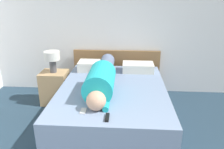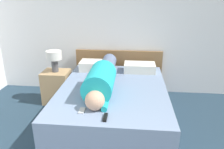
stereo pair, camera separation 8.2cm
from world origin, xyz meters
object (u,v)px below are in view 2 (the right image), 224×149
object	(u,v)px
person_lying	(102,77)
pillow_near_headboard	(96,66)
bed	(113,105)
table_lamp	(54,57)
nightstand	(57,87)
pillow_second	(140,68)
tv_remote	(105,117)
cell_phone	(82,111)

from	to	relation	value
person_lying	pillow_near_headboard	bearing A→B (deg)	105.87
bed	pillow_near_headboard	distance (m)	0.86
table_lamp	pillow_near_headboard	world-z (taller)	table_lamp
nightstand	person_lying	bearing A→B (deg)	-33.77
pillow_second	nightstand	bearing A→B (deg)	-174.36
person_lying	tv_remote	bearing A→B (deg)	-79.89
table_lamp	person_lying	bearing A→B (deg)	-33.77
table_lamp	tv_remote	world-z (taller)	table_lamp
nightstand	pillow_second	xyz separation A→B (m)	(1.41, 0.14, 0.35)
person_lying	pillow_near_headboard	size ratio (longest dim) A/B	3.08
cell_phone	pillow_near_headboard	bearing A→B (deg)	92.72
pillow_near_headboard	bed	bearing A→B (deg)	-63.36
table_lamp	pillow_second	distance (m)	1.43
table_lamp	pillow_near_headboard	xyz separation A→B (m)	(0.68, 0.14, -0.17)
person_lying	table_lamp	bearing A→B (deg)	146.23
person_lying	cell_phone	size ratio (longest dim) A/B	12.79
nightstand	pillow_near_headboard	xyz separation A→B (m)	(0.68, 0.14, 0.36)
table_lamp	pillow_second	xyz separation A→B (m)	(1.41, 0.14, -0.18)
bed	pillow_near_headboard	size ratio (longest dim) A/B	3.60
nightstand	cell_phone	bearing A→B (deg)	-59.18
pillow_second	tv_remote	bearing A→B (deg)	-104.41
person_lying	nightstand	bearing A→B (deg)	146.23
cell_phone	nightstand	bearing A→B (deg)	120.82
pillow_second	bed	bearing A→B (deg)	-118.46
person_lying	tv_remote	size ratio (longest dim) A/B	11.09
table_lamp	cell_phone	bearing A→B (deg)	-59.18
pillow_second	tv_remote	xyz separation A→B (m)	(-0.39, -1.51, -0.06)
bed	tv_remote	bearing A→B (deg)	-90.46
pillow_near_headboard	cell_phone	size ratio (longest dim) A/B	4.15
pillow_second	cell_phone	world-z (taller)	pillow_second
cell_phone	pillow_second	bearing A→B (deg)	64.21
person_lying	pillow_second	world-z (taller)	person_lying
nightstand	pillow_second	bearing A→B (deg)	5.64
tv_remote	table_lamp	bearing A→B (deg)	126.75
pillow_near_headboard	tv_remote	world-z (taller)	pillow_near_headboard
pillow_second	cell_phone	xyz separation A→B (m)	(-0.67, -1.38, -0.07)
pillow_near_headboard	tv_remote	xyz separation A→B (m)	(0.35, -1.51, -0.07)
person_lying	bed	bearing A→B (deg)	10.49
bed	table_lamp	world-z (taller)	table_lamp
pillow_near_headboard	cell_phone	world-z (taller)	pillow_near_headboard
bed	pillow_second	xyz separation A→B (m)	(0.38, 0.70, 0.35)
table_lamp	tv_remote	xyz separation A→B (m)	(1.02, -1.37, -0.24)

